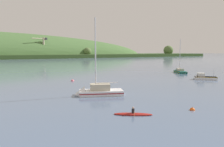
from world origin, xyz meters
TOP-DOWN VIEW (x-y plane):
  - dockside_crane at (34.90, 222.54)m, footprint 16.25×5.56m
  - sailboat_near_mooring at (-8.39, 28.61)m, footprint 8.15×5.74m
  - sailboat_midwater_white at (31.95, 45.26)m, footprint 6.32×7.81m
  - fishing_boat_moored at (22.94, 30.65)m, footprint 5.29×5.36m
  - canoe_with_paddler at (-9.83, 17.20)m, footprint 3.91×3.21m
  - mooring_buoy_foreground at (-5.30, 45.59)m, footprint 0.76×0.76m
  - mooring_buoy_midchannel at (-2.74, 14.87)m, footprint 0.61×0.61m

SIDE VIEW (x-z plane):
  - mooring_buoy_foreground at x=-5.30m, z-range -0.42..0.42m
  - mooring_buoy_midchannel at x=-2.74m, z-range -0.35..0.35m
  - canoe_with_paddler at x=-9.83m, z-range -0.42..0.61m
  - sailboat_midwater_white at x=31.95m, z-range -5.80..6.14m
  - fishing_boat_moored at x=22.94m, z-range -1.35..2.08m
  - sailboat_near_mooring at x=-8.39m, z-range -6.26..7.04m
  - dockside_crane at x=34.90m, z-range -0.04..21.51m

